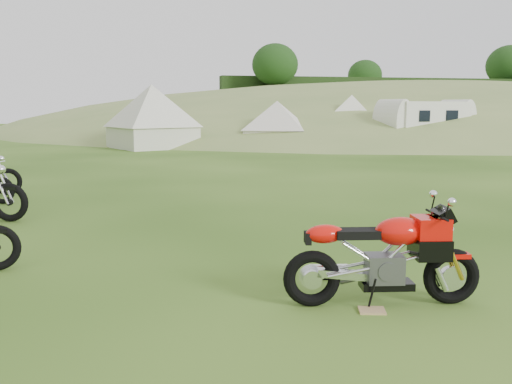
{
  "coord_description": "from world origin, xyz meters",
  "views": [
    {
      "loc": [
        -1.83,
        -6.1,
        1.89
      ],
      "look_at": [
        -0.31,
        0.4,
        0.88
      ],
      "focal_mm": 40.0,
      "sensor_mm": 36.0,
      "label": 1
    }
  ],
  "objects": [
    {
      "name": "tent_right",
      "position": [
        9.17,
        20.35,
        1.25
      ],
      "size": [
        3.83,
        3.83,
        2.51
      ],
      "primitive_type": null,
      "rotation": [
        0.0,
        0.0,
        -0.42
      ],
      "color": "silver",
      "rests_on": "ground"
    },
    {
      "name": "hedgerow",
      "position": [
        24.0,
        40.0,
        0.0
      ],
      "size": [
        36.0,
        1.2,
        8.6
      ],
      "primitive_type": null,
      "color": "black",
      "rests_on": "ground"
    },
    {
      "name": "tent_left",
      "position": [
        -0.51,
        20.17,
        1.38
      ],
      "size": [
        4.14,
        4.14,
        2.76
      ],
      "primitive_type": null,
      "rotation": [
        0.0,
        0.0,
        0.39
      ],
      "color": "beige",
      "rests_on": "ground"
    },
    {
      "name": "tent_mid",
      "position": [
        5.12,
        19.4,
        1.15
      ],
      "size": [
        3.51,
        3.51,
        2.31
      ],
      "primitive_type": null,
      "rotation": [
        0.0,
        0.0,
        -0.42
      ],
      "color": "beige",
      "rests_on": "ground"
    },
    {
      "name": "plywood_board",
      "position": [
        0.37,
        -1.42,
        0.01
      ],
      "size": [
        0.29,
        0.25,
        0.02
      ],
      "primitive_type": "cube",
      "rotation": [
        0.0,
        0.0,
        -0.28
      ],
      "color": "tan",
      "rests_on": "ground"
    },
    {
      "name": "caravan",
      "position": [
        11.64,
        17.66,
        1.07
      ],
      "size": [
        4.87,
        2.89,
        2.13
      ],
      "primitive_type": null,
      "rotation": [
        0.0,
        0.0,
        0.2
      ],
      "color": "silver",
      "rests_on": "ground"
    },
    {
      "name": "sport_motorcycle",
      "position": [
        0.53,
        -1.26,
        0.54
      ],
      "size": [
        1.85,
        0.76,
        1.08
      ],
      "primitive_type": null,
      "rotation": [
        0.0,
        0.0,
        -0.18
      ],
      "color": "red",
      "rests_on": "ground"
    },
    {
      "name": "ground",
      "position": [
        0.0,
        0.0,
        0.0
      ],
      "size": [
        120.0,
        120.0,
        0.0
      ],
      "primitive_type": "plane",
      "color": "#22420E",
      "rests_on": "ground"
    },
    {
      "name": "hillside",
      "position": [
        24.0,
        40.0,
        0.0
      ],
      "size": [
        80.0,
        64.0,
        8.0
      ],
      "primitive_type": "ellipsoid",
      "color": "olive",
      "rests_on": "ground"
    }
  ]
}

